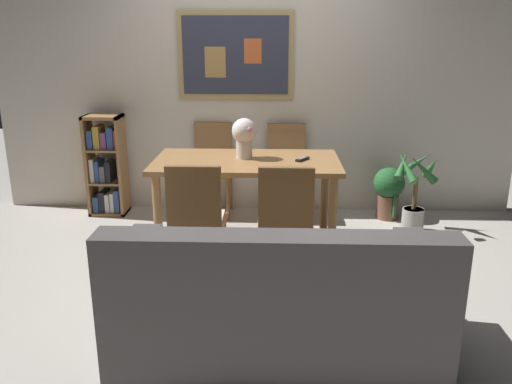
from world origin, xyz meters
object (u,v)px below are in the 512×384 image
object	(u,v)px
bookshelf	(106,167)
tv_remote	(302,159)
dining_chair_far_right	(286,163)
dining_table	(247,171)
dining_chair_near_right	(285,215)
flower_vase	(244,135)
dining_chair_near_left	(196,213)
leather_couch	(276,306)
potted_ivy	(389,189)
dining_chair_far_left	(213,161)
potted_palm	(414,193)

from	to	relation	value
bookshelf	tv_remote	size ratio (longest dim) A/B	6.55
dining_chair_far_right	bookshelf	xyz separation A→B (m)	(-1.79, -0.03, -0.05)
dining_table	tv_remote	xyz separation A→B (m)	(0.47, -0.00, 0.11)
dining_chair_near_right	flower_vase	bearing A→B (deg)	111.83
dining_chair_near_left	bookshelf	world-z (taller)	bookshelf
dining_table	bookshelf	xyz separation A→B (m)	(-1.44, 0.74, -0.17)
dining_chair_near_right	leather_couch	world-z (taller)	dining_chair_near_right
dining_chair_near_left	leather_couch	world-z (taller)	dining_chair_near_left
dining_chair_near_left	potted_ivy	xyz separation A→B (m)	(1.67, 1.45, -0.24)
dining_chair_near_right	flower_vase	xyz separation A→B (m)	(-0.34, 0.84, 0.41)
dining_chair_far_right	flower_vase	bearing A→B (deg)	-117.56
dining_chair_far_right	leather_couch	world-z (taller)	dining_chair_far_right
dining_chair_far_left	dining_chair_far_right	bearing A→B (deg)	-4.16
potted_palm	tv_remote	xyz separation A→B (m)	(-1.04, -0.32, 0.39)
leather_couch	flower_vase	xyz separation A→B (m)	(-0.27, 1.74, 0.63)
potted_palm	dining_chair_near_right	bearing A→B (deg)	-137.28
potted_palm	bookshelf	bearing A→B (deg)	171.89
dining_chair_near_left	dining_table	bearing A→B (deg)	67.67
dining_chair_far_right	dining_table	bearing A→B (deg)	-114.42
dining_chair_far_right	dining_chair_near_left	world-z (taller)	same
leather_couch	potted_ivy	size ratio (longest dim) A/B	3.47
leather_couch	potted_palm	bearing A→B (deg)	57.88
dining_table	potted_ivy	xyz separation A→B (m)	(1.36, 0.68, -0.35)
potted_ivy	leather_couch	bearing A→B (deg)	-115.04
dining_chair_far_left	tv_remote	world-z (taller)	dining_chair_far_left
dining_chair_near_left	tv_remote	world-z (taller)	dining_chair_near_left
dining_chair_far_left	potted_palm	world-z (taller)	dining_chair_far_left
dining_chair_near_left	dining_chair_near_right	size ratio (longest dim) A/B	1.00
leather_couch	flower_vase	bearing A→B (deg)	98.96
dining_table	dining_chair_near_right	xyz separation A→B (m)	(0.32, -0.79, -0.11)
dining_table	dining_chair_far_right	bearing A→B (deg)	65.58
dining_chair_far_right	potted_palm	distance (m)	1.26
dining_chair_far_left	flower_vase	xyz separation A→B (m)	(0.37, -0.76, 0.41)
dining_chair_far_left	bookshelf	size ratio (longest dim) A/B	0.91
dining_chair_far_left	dining_chair_near_right	world-z (taller)	same
dining_chair_far_left	dining_chair_far_right	distance (m)	0.74
bookshelf	potted_palm	xyz separation A→B (m)	(2.95, -0.42, -0.11)
potted_ivy	tv_remote	world-z (taller)	tv_remote
dining_chair_near_left	potted_palm	distance (m)	2.14
flower_vase	dining_chair_near_left	bearing A→B (deg)	-109.61
dining_chair_far_left	tv_remote	xyz separation A→B (m)	(0.86, -0.82, 0.22)
dining_chair_near_right	potted_palm	xyz separation A→B (m)	(1.19, 1.10, -0.17)
flower_vase	tv_remote	world-z (taller)	flower_vase
dining_table	dining_chair_near_right	world-z (taller)	dining_chair_near_right
tv_remote	dining_chair_far_left	bearing A→B (deg)	136.14
potted_palm	tv_remote	distance (m)	1.15
tv_remote	potted_palm	bearing A→B (deg)	17.07
dining_chair_near_right	bookshelf	world-z (taller)	bookshelf
dining_chair_far_right	bookshelf	size ratio (longest dim) A/B	0.91
dining_chair_near_right	dining_chair_far_left	bearing A→B (deg)	113.71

